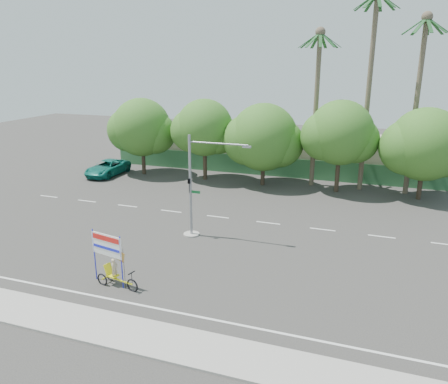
% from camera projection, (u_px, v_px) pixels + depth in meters
% --- Properties ---
extents(ground, '(120.00, 120.00, 0.00)m').
position_uv_depth(ground, '(204.00, 265.00, 25.92)').
color(ground, '#33302D').
rests_on(ground, ground).
extents(sidewalk_near, '(50.00, 2.40, 0.12)m').
position_uv_depth(sidewalk_near, '(140.00, 336.00, 19.12)').
color(sidewalk_near, gray).
rests_on(sidewalk_near, ground).
extents(fence, '(38.00, 0.08, 2.00)m').
position_uv_depth(fence, '(280.00, 167.00, 45.06)').
color(fence, '#336B3D').
rests_on(fence, ground).
extents(building_left, '(12.00, 8.00, 4.00)m').
position_uv_depth(building_left, '(206.00, 144.00, 51.98)').
color(building_left, '#B4AB8F').
rests_on(building_left, ground).
extents(building_right, '(14.00, 8.00, 3.60)m').
position_uv_depth(building_right, '(364.00, 156.00, 46.38)').
color(building_right, '#B4AB8F').
rests_on(building_right, ground).
extents(tree_far_left, '(7.14, 6.00, 7.96)m').
position_uv_depth(tree_far_left, '(141.00, 129.00, 45.22)').
color(tree_far_left, '#473828').
rests_on(tree_far_left, ground).
extents(tree_left, '(6.66, 5.60, 8.07)m').
position_uv_depth(tree_left, '(204.00, 130.00, 42.93)').
color(tree_left, '#473828').
rests_on(tree_left, ground).
extents(tree_center, '(7.62, 6.40, 7.85)m').
position_uv_depth(tree_center, '(263.00, 139.00, 41.22)').
color(tree_center, '#473828').
rests_on(tree_center, ground).
extents(tree_right, '(6.90, 5.80, 8.36)m').
position_uv_depth(tree_right, '(340.00, 135.00, 38.80)').
color(tree_right, '#473828').
rests_on(tree_right, ground).
extents(tree_far_right, '(7.38, 6.20, 7.94)m').
position_uv_depth(tree_far_right, '(425.00, 147.00, 36.77)').
color(tree_far_right, '#473828').
rests_on(tree_far_right, ground).
extents(palm_tall, '(3.73, 3.79, 17.45)m').
position_uv_depth(palm_tall, '(370.00, 74.00, 37.99)').
color(palm_tall, '#70604C').
rests_on(palm_tall, ground).
extents(palm_mid, '(3.73, 3.79, 15.45)m').
position_uv_depth(palm_mid, '(418.00, 87.00, 37.04)').
color(palm_mid, '#70604C').
rests_on(palm_mid, ground).
extents(palm_short, '(3.73, 3.79, 14.45)m').
position_uv_depth(palm_short, '(317.00, 92.00, 39.87)').
color(palm_short, '#70604C').
rests_on(palm_short, ground).
extents(traffic_signal, '(4.72, 1.10, 7.00)m').
position_uv_depth(traffic_signal, '(195.00, 195.00, 29.36)').
color(traffic_signal, gray).
rests_on(traffic_signal, ground).
extents(trike_billboard, '(3.02, 1.04, 3.01)m').
position_uv_depth(trike_billboard, '(112.00, 264.00, 23.25)').
color(trike_billboard, black).
rests_on(trike_billboard, ground).
extents(pickup_truck, '(2.75, 5.72, 1.57)m').
position_uv_depth(pickup_truck, '(108.00, 168.00, 45.79)').
color(pickup_truck, '#0F6D5F').
rests_on(pickup_truck, ground).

